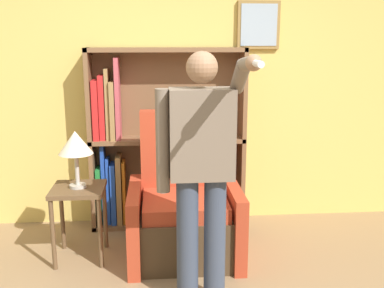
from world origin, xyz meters
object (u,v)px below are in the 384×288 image
Objects in this scene: bookcase at (149,142)px; table_lamp at (75,144)px; armchair at (184,212)px; person_standing at (201,166)px; side_table at (79,201)px.

bookcase is 0.90m from table_lamp.
armchair is 1.07m from table_lamp.
person_standing is 2.78× the size of side_table.
bookcase is 0.86m from armchair.
table_lamp is (-0.58, -0.68, 0.15)m from bookcase.
person_standing is 3.69× the size of table_lamp.
armchair is at bearing 94.96° from person_standing.
person_standing is at bearing -38.59° from side_table.
armchair is at bearing 1.44° from side_table.
person_standing is (0.07, -0.77, 0.62)m from armchair.
bookcase is 1.00× the size of person_standing.
side_table is 1.33× the size of table_lamp.
person_standing is at bearing -75.60° from bookcase.
side_table is 0.48m from table_lamp.
side_table is at bearing -33.69° from table_lamp.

